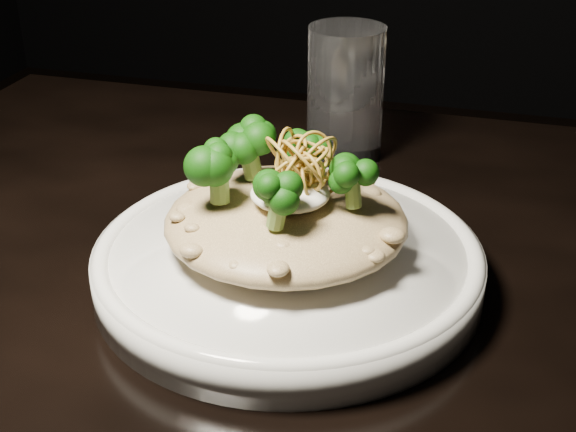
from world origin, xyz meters
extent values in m
cube|color=black|center=(0.00, 0.00, 0.73)|extent=(1.10, 0.80, 0.04)
cylinder|color=black|center=(-0.48, 0.33, 0.35)|extent=(0.05, 0.05, 0.71)
cylinder|color=silver|center=(-0.10, 0.02, 0.76)|extent=(0.28, 0.28, 0.03)
ellipsoid|color=brown|center=(-0.10, 0.02, 0.80)|extent=(0.17, 0.17, 0.04)
ellipsoid|color=white|center=(-0.10, 0.01, 0.83)|extent=(0.06, 0.06, 0.02)
cylinder|color=white|center=(-0.11, 0.26, 0.81)|extent=(0.08, 0.08, 0.13)
camera|label=1|loc=(0.04, -0.46, 1.07)|focal=50.00mm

